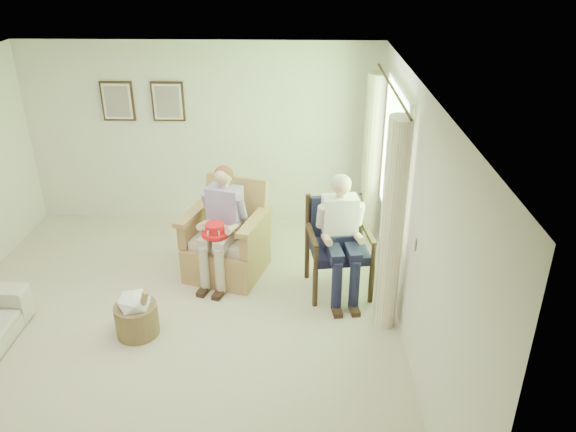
{
  "coord_description": "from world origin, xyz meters",
  "views": [
    {
      "loc": [
        1.43,
        -4.86,
        3.75
      ],
      "look_at": [
        1.27,
        0.66,
        1.05
      ],
      "focal_mm": 35.0,
      "sensor_mm": 36.0,
      "label": 1
    }
  ],
  "objects_px": {
    "person_dark": "(340,229)",
    "wood_armchair": "(339,241)",
    "person_wicker": "(223,217)",
    "wicker_armchair": "(227,246)",
    "red_hat": "(215,230)",
    "hatbox": "(136,313)"
  },
  "relations": [
    {
      "from": "person_wicker",
      "to": "person_dark",
      "type": "height_order",
      "value": "person_dark"
    },
    {
      "from": "wicker_armchair",
      "to": "red_hat",
      "type": "height_order",
      "value": "wicker_armchair"
    },
    {
      "from": "wood_armchair",
      "to": "person_wicker",
      "type": "relative_size",
      "value": 0.78
    },
    {
      "from": "wood_armchair",
      "to": "person_wicker",
      "type": "xyz_separation_m",
      "value": [
        -1.36,
        0.12,
        0.23
      ]
    },
    {
      "from": "wicker_armchair",
      "to": "red_hat",
      "type": "xyz_separation_m",
      "value": [
        -0.08,
        -0.34,
        0.39
      ]
    },
    {
      "from": "person_wicker",
      "to": "person_dark",
      "type": "distance_m",
      "value": 1.4
    },
    {
      "from": "hatbox",
      "to": "person_wicker",
      "type": "bearing_deg",
      "value": 54.92
    },
    {
      "from": "wicker_armchair",
      "to": "red_hat",
      "type": "relative_size",
      "value": 3.69
    },
    {
      "from": "person_wicker",
      "to": "wicker_armchair",
      "type": "bearing_deg",
      "value": 106.78
    },
    {
      "from": "wood_armchair",
      "to": "red_hat",
      "type": "bearing_deg",
      "value": 174.13
    },
    {
      "from": "wicker_armchair",
      "to": "hatbox",
      "type": "distance_m",
      "value": 1.51
    },
    {
      "from": "wicker_armchair",
      "to": "person_wicker",
      "type": "bearing_deg",
      "value": -73.22
    },
    {
      "from": "wicker_armchair",
      "to": "person_wicker",
      "type": "height_order",
      "value": "person_wicker"
    },
    {
      "from": "red_hat",
      "to": "hatbox",
      "type": "height_order",
      "value": "red_hat"
    },
    {
      "from": "wicker_armchair",
      "to": "wood_armchair",
      "type": "relative_size",
      "value": 1.05
    },
    {
      "from": "person_dark",
      "to": "hatbox",
      "type": "xyz_separation_m",
      "value": [
        -2.16,
        -0.83,
        -0.6
      ]
    },
    {
      "from": "person_dark",
      "to": "wood_armchair",
      "type": "bearing_deg",
      "value": 81.41
    },
    {
      "from": "wood_armchair",
      "to": "wicker_armchair",
      "type": "bearing_deg",
      "value": 160.09
    },
    {
      "from": "red_hat",
      "to": "person_wicker",
      "type": "bearing_deg",
      "value": 68.44
    },
    {
      "from": "wicker_armchair",
      "to": "hatbox",
      "type": "xyz_separation_m",
      "value": [
        -0.8,
        -1.28,
        -0.11
      ]
    },
    {
      "from": "wicker_armchair",
      "to": "hatbox",
      "type": "height_order",
      "value": "wicker_armchair"
    },
    {
      "from": "red_hat",
      "to": "hatbox",
      "type": "xyz_separation_m",
      "value": [
        -0.72,
        -0.94,
        -0.5
      ]
    }
  ]
}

